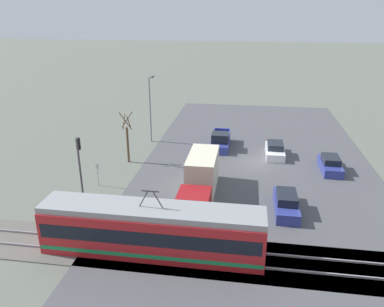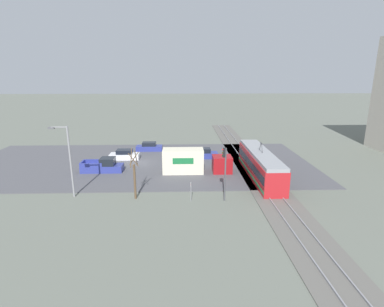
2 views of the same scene
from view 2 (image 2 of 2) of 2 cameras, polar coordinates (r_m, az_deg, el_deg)
ground_plane at (r=45.07m, az=-9.98°, el=-1.77°), size 320.00×320.00×0.00m
road_surface at (r=45.06m, az=-9.98°, el=-1.72°), size 22.96×50.14×0.08m
rail_bed at (r=45.66m, az=10.60°, el=-1.52°), size 65.38×4.40×0.22m
light_rail_tram at (r=38.84m, az=12.83°, el=-2.07°), size 14.23×2.69×4.41m
box_truck at (r=39.59m, az=0.10°, el=-1.56°), size 2.43×9.11×3.17m
pickup_truck at (r=41.88m, az=-16.57°, el=-2.35°), size 2.00×5.46×1.88m
sedan_car_0 at (r=47.16m, az=-12.72°, el=-0.30°), size 1.90×4.46×1.47m
sedan_car_1 at (r=51.60m, az=-8.14°, el=1.22°), size 1.78×4.39×1.45m
sedan_car_2 at (r=46.59m, az=2.01°, el=-0.08°), size 1.76×4.72×1.54m
traffic_light_pole at (r=30.47m, az=6.25°, el=-2.64°), size 0.28×0.47×5.65m
street_tree at (r=31.74m, az=-10.89°, el=-4.36°), size 1.26×1.04×5.36m
street_lamp_near_crossing at (r=33.59m, az=-22.55°, el=-0.58°), size 0.36×1.95×7.69m
no_parking_sign at (r=30.86m, az=-0.21°, el=-6.93°), size 0.32×0.08×2.10m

